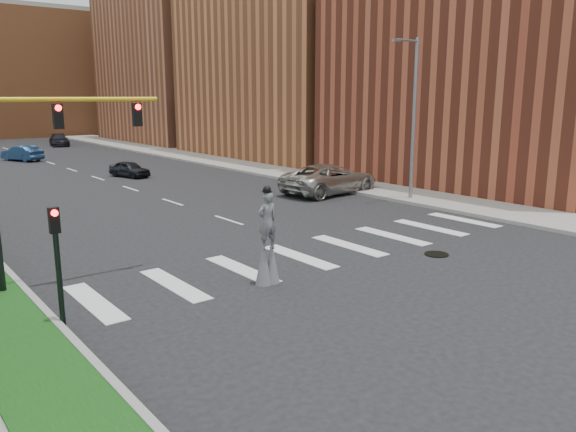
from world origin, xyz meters
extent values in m
plane|color=black|center=(0.00, 0.00, 0.00)|extent=(160.00, 160.00, 0.00)
cube|color=gray|center=(12.50, 25.00, 0.09)|extent=(5.00, 90.00, 0.18)
cylinder|color=black|center=(3.00, -2.00, 0.02)|extent=(0.90, 0.90, 0.04)
cube|color=brown|center=(22.00, 8.00, 11.00)|extent=(16.00, 20.00, 22.00)
cube|color=#AD6036|center=(22.00, 30.00, 12.00)|extent=(16.00, 22.00, 24.00)
cube|color=#A25A3B|center=(22.00, 54.00, 10.00)|extent=(16.00, 22.00, 20.00)
cube|color=#AD6036|center=(6.00, 78.00, 9.00)|extent=(26.00, 14.00, 18.00)
cylinder|color=slate|center=(11.00, 6.00, 4.50)|extent=(0.20, 0.20, 9.00)
cylinder|color=slate|center=(10.20, 6.00, 8.80)|extent=(1.80, 0.12, 0.12)
cube|color=slate|center=(9.30, 6.00, 8.75)|extent=(0.50, 0.18, 0.12)
cylinder|color=gold|center=(-8.40, 3.00, 5.80)|extent=(5.20, 0.14, 0.14)
cube|color=black|center=(-9.00, 3.00, 5.30)|extent=(0.28, 0.18, 0.75)
cylinder|color=#FF0C0C|center=(-9.00, 2.90, 5.55)|extent=(0.18, 0.06, 0.18)
cube|color=black|center=(-6.50, 3.00, 5.30)|extent=(0.28, 0.18, 0.75)
cylinder|color=#FF0C0C|center=(-6.50, 2.90, 5.55)|extent=(0.18, 0.06, 0.18)
cylinder|color=black|center=(-10.30, -0.50, 1.50)|extent=(0.14, 0.14, 3.00)
cube|color=black|center=(-10.30, -0.50, 2.90)|extent=(0.25, 0.16, 0.65)
cylinder|color=#FF0C0C|center=(-10.30, -0.60, 3.10)|extent=(0.16, 0.05, 0.16)
cylinder|color=#382116|center=(-3.84, -0.75, 0.57)|extent=(0.07, 0.07, 1.14)
cylinder|color=#382116|center=(-4.16, -0.74, 0.57)|extent=(0.07, 0.07, 1.14)
cone|color=#5A5A5F|center=(-3.84, -0.75, 0.71)|extent=(0.52, 0.52, 1.42)
cone|color=#5A5A5F|center=(-4.16, -0.74, 0.71)|extent=(0.52, 0.52, 1.42)
imported|color=#5A5A5F|center=(-4.00, -0.74, 2.06)|extent=(0.68, 0.45, 1.85)
sphere|color=black|center=(-4.00, -0.74, 3.05)|extent=(0.26, 0.26, 0.26)
cylinder|color=black|center=(-4.00, -0.74, 3.00)|extent=(0.34, 0.34, 0.02)
cube|color=yellow|center=(-4.00, -0.60, 2.57)|extent=(0.22, 0.05, 0.10)
imported|color=#A8A59E|center=(9.00, 10.68, 0.91)|extent=(6.77, 3.52, 1.82)
imported|color=black|center=(2.10, 25.13, 0.59)|extent=(2.33, 3.73, 1.19)
imported|color=navy|center=(-1.57, 41.30, 0.72)|extent=(3.10, 4.60, 1.43)
imported|color=black|center=(5.91, 55.65, 0.70)|extent=(2.77, 5.09, 1.40)
camera|label=1|loc=(-14.04, -14.69, 5.90)|focal=35.00mm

